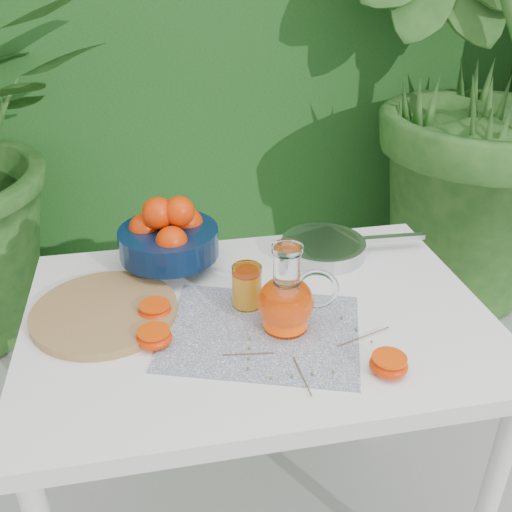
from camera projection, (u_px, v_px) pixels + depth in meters
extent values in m
imported|color=#21511C|center=(465.00, 77.00, 2.28)|extent=(2.75, 2.75, 1.95)
cube|color=white|center=(258.00, 320.00, 1.25)|extent=(1.00, 0.70, 0.04)
cylinder|color=white|center=(82.00, 385.00, 1.62)|extent=(0.04, 0.04, 0.71)
cylinder|color=white|center=(381.00, 346.00, 1.77)|extent=(0.04, 0.04, 0.71)
cube|color=#0D1B4A|center=(262.00, 332.00, 1.18)|extent=(0.47, 0.42, 0.00)
cylinder|color=olive|center=(105.00, 312.00, 1.23)|extent=(0.40, 0.40, 0.02)
cylinder|color=black|center=(171.00, 261.00, 1.40)|extent=(0.09, 0.09, 0.04)
cylinder|color=black|center=(169.00, 242.00, 1.37)|extent=(0.26, 0.26, 0.07)
sphere|color=red|center=(144.00, 229.00, 1.37)|extent=(0.08, 0.08, 0.07)
sphere|color=red|center=(188.00, 223.00, 1.40)|extent=(0.08, 0.08, 0.07)
sphere|color=red|center=(172.00, 242.00, 1.31)|extent=(0.08, 0.08, 0.07)
sphere|color=red|center=(164.00, 220.00, 1.41)|extent=(0.08, 0.08, 0.07)
sphere|color=red|center=(158.00, 213.00, 1.34)|extent=(0.08, 0.08, 0.08)
sphere|color=red|center=(179.00, 211.00, 1.33)|extent=(0.08, 0.08, 0.07)
cylinder|color=white|center=(285.00, 325.00, 1.19)|extent=(0.11, 0.11, 0.01)
ellipsoid|color=white|center=(286.00, 303.00, 1.16)|extent=(0.14, 0.14, 0.11)
cylinder|color=white|center=(287.00, 267.00, 1.12)|extent=(0.07, 0.07, 0.07)
cylinder|color=white|center=(287.00, 249.00, 1.10)|extent=(0.08, 0.08, 0.01)
torus|color=white|center=(316.00, 289.00, 1.14)|extent=(0.09, 0.03, 0.09)
cylinder|color=#ED4505|center=(286.00, 307.00, 1.17)|extent=(0.11, 0.11, 0.08)
cylinder|color=white|center=(247.00, 286.00, 1.24)|extent=(0.08, 0.08, 0.10)
cylinder|color=orange|center=(247.00, 289.00, 1.24)|extent=(0.07, 0.07, 0.08)
cylinder|color=#DF4C06|center=(247.00, 273.00, 1.22)|extent=(0.06, 0.06, 0.00)
cylinder|color=#AAAAAE|center=(323.00, 248.00, 1.46)|extent=(0.22, 0.22, 0.04)
cylinder|color=silver|center=(323.00, 242.00, 1.45)|extent=(0.20, 0.20, 0.01)
cube|color=#AAAAAE|center=(394.00, 238.00, 1.47)|extent=(0.16, 0.03, 0.01)
ellipsoid|color=red|center=(154.00, 338.00, 1.14)|extent=(0.09, 0.09, 0.03)
cylinder|color=#DF4C06|center=(153.00, 331.00, 1.13)|extent=(0.08, 0.08, 0.00)
ellipsoid|color=red|center=(155.00, 311.00, 1.22)|extent=(0.09, 0.09, 0.03)
cylinder|color=#DF4C06|center=(154.00, 305.00, 1.21)|extent=(0.08, 0.08, 0.00)
ellipsoid|color=red|center=(389.00, 365.00, 1.06)|extent=(0.09, 0.09, 0.03)
cylinder|color=#DF4C06|center=(390.00, 358.00, 1.06)|extent=(0.08, 0.08, 0.00)
cylinder|color=brown|center=(302.00, 375.00, 1.06)|extent=(0.01, 0.11, 0.00)
sphere|color=#556635|center=(271.00, 377.00, 1.05)|extent=(0.01, 0.01, 0.01)
sphere|color=#556635|center=(292.00, 375.00, 1.05)|extent=(0.01, 0.01, 0.01)
sphere|color=#556635|center=(313.00, 373.00, 1.06)|extent=(0.01, 0.01, 0.01)
sphere|color=#556635|center=(333.00, 371.00, 1.06)|extent=(0.01, 0.01, 0.01)
cylinder|color=brown|center=(364.00, 336.00, 1.16)|extent=(0.13, 0.04, 0.00)
sphere|color=#556635|center=(342.00, 318.00, 1.21)|extent=(0.01, 0.01, 0.01)
sphere|color=#556635|center=(356.00, 329.00, 1.17)|extent=(0.01, 0.01, 0.01)
sphere|color=#556635|center=(371.00, 342.00, 1.14)|extent=(0.01, 0.01, 0.01)
sphere|color=#556635|center=(388.00, 355.00, 1.10)|extent=(0.01, 0.01, 0.01)
cylinder|color=brown|center=(249.00, 354.00, 1.11)|extent=(0.10, 0.02, 0.00)
sphere|color=#556635|center=(248.00, 368.00, 1.07)|extent=(0.01, 0.01, 0.01)
sphere|color=#556635|center=(249.00, 358.00, 1.10)|extent=(0.01, 0.01, 0.01)
sphere|color=#556635|center=(249.00, 348.00, 1.12)|extent=(0.01, 0.01, 0.01)
sphere|color=#556635|center=(250.00, 338.00, 1.15)|extent=(0.01, 0.01, 0.01)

